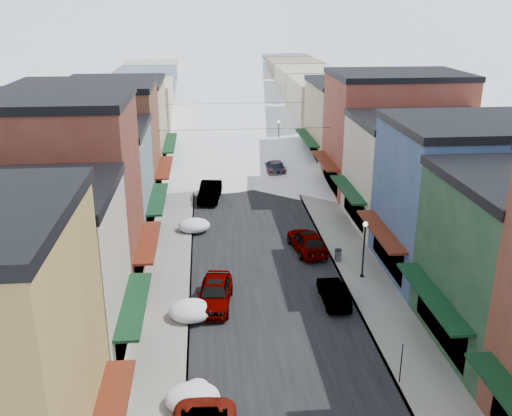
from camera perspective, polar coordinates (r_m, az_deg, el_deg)
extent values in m
cube|color=black|center=(75.29, -2.19, 6.38)|extent=(10.00, 160.00, 0.01)
cube|color=gray|center=(75.23, -7.24, 6.28)|extent=(3.20, 160.00, 0.15)
cube|color=gray|center=(75.89, 2.83, 6.53)|extent=(3.20, 160.00, 0.15)
cube|color=slate|center=(75.19, -6.06, 6.32)|extent=(0.10, 160.00, 0.15)
cube|color=slate|center=(75.70, 1.66, 6.51)|extent=(0.10, 160.00, 0.15)
cube|color=beige|center=(30.20, -22.96, -7.18)|extent=(10.00, 8.00, 9.00)
cube|color=black|center=(28.51, -24.21, 1.40)|extent=(10.20, 8.20, 0.50)
cube|color=#0E3319|center=(29.56, -12.10, -9.40)|extent=(1.20, 6.80, 0.15)
cube|color=maroon|center=(36.88, -20.50, 0.48)|extent=(11.00, 8.00, 12.00)
cube|color=black|center=(35.46, -21.71, 10.06)|extent=(11.20, 8.20, 0.50)
cube|color=#5E2010|center=(36.72, -10.75, -3.34)|extent=(1.20, 6.80, 0.15)
cube|color=gray|center=(45.14, -16.99, 1.95)|extent=(10.00, 9.00, 8.50)
cube|color=black|center=(44.05, -17.58, 7.53)|extent=(10.20, 9.20, 0.50)
cube|color=#0E3319|center=(44.64, -9.82, 0.92)|extent=(1.20, 7.65, 0.15)
cube|color=brown|center=(53.59, -16.34, 5.86)|extent=(12.00, 9.00, 10.50)
cube|color=black|center=(52.62, -16.92, 11.67)|extent=(12.20, 9.20, 0.50)
cube|color=#5E2010|center=(53.22, -9.13, 4.03)|extent=(1.20, 7.65, 0.15)
cube|color=tan|center=(63.15, -13.78, 7.64)|extent=(10.00, 11.00, 9.50)
cube|color=black|center=(62.35, -14.16, 12.13)|extent=(10.20, 11.20, 0.50)
cube|color=#0E3319|center=(62.89, -8.59, 6.49)|extent=(1.20, 9.35, 0.15)
cube|color=#0E3319|center=(31.04, 17.18, -8.39)|extent=(1.20, 7.65, 0.15)
cube|color=#324872|center=(40.11, 20.17, 0.52)|extent=(10.00, 9.00, 10.00)
cube|color=black|center=(38.82, 21.08, 7.85)|extent=(10.20, 9.20, 0.50)
cube|color=#5E2010|center=(38.70, 12.32, -2.23)|extent=(1.20, 7.65, 0.15)
cube|color=beige|center=(48.39, 16.24, 3.19)|extent=(11.00, 9.00, 8.50)
cube|color=black|center=(47.36, 16.76, 8.42)|extent=(11.20, 9.20, 0.50)
cube|color=#0E3319|center=(46.84, 9.14, 1.86)|extent=(1.20, 7.65, 0.15)
cube|color=maroon|center=(56.44, 13.62, 7.04)|extent=(12.00, 9.00, 11.00)
cube|color=black|center=(55.52, 14.10, 12.83)|extent=(12.20, 9.20, 0.50)
cube|color=#5E2010|center=(55.24, 6.91, 4.72)|extent=(1.20, 7.65, 0.15)
cube|color=tan|center=(65.72, 9.99, 8.14)|extent=(10.00, 11.00, 9.00)
cube|color=black|center=(64.95, 10.24, 12.24)|extent=(10.20, 11.20, 0.50)
cube|color=#0E3319|center=(64.77, 5.10, 7.01)|extent=(1.20, 9.35, 0.15)
cube|color=gray|center=(76.83, -11.78, 9.30)|extent=(9.00, 13.00, 8.00)
cube|color=gray|center=(78.06, 7.03, 9.72)|extent=(9.00, 13.00, 8.00)
cube|color=gray|center=(90.58, -10.86, 10.89)|extent=(9.00, 13.00, 8.00)
cube|color=gray|center=(91.62, 5.20, 11.26)|extent=(9.00, 13.00, 8.00)
cube|color=gray|center=(104.39, -10.17, 12.07)|extent=(9.00, 13.00, 8.00)
cube|color=gray|center=(105.29, 3.83, 12.39)|extent=(9.00, 13.00, 8.00)
cube|color=gray|center=(118.24, -9.64, 12.97)|extent=(9.00, 13.00, 8.00)
cube|color=gray|center=(119.04, 2.77, 13.25)|extent=(9.00, 13.00, 8.00)
cube|color=silver|center=(238.46, -4.48, 16.93)|extent=(360.00, 40.00, 12.00)
cone|color=white|center=(289.35, -11.03, 19.31)|extent=(300.00, 300.00, 34.00)
cone|color=white|center=(292.63, 9.94, 18.99)|extent=(320.00, 320.00, 30.00)
cylinder|color=black|center=(54.45, -1.10, 7.89)|extent=(16.40, 0.04, 0.04)
cylinder|color=black|center=(69.17, -2.02, 10.42)|extent=(16.40, 0.04, 0.04)
imported|color=gray|center=(35.07, -4.14, -8.44)|extent=(2.60, 5.14, 1.68)
imported|color=black|center=(53.48, -4.63, 1.66)|extent=(2.44, 5.27, 1.67)
imported|color=#999DA1|center=(65.03, -4.98, 4.81)|extent=(2.22, 5.00, 1.43)
imported|color=black|center=(35.69, 7.78, -8.38)|extent=(1.40, 4.02, 1.32)
imported|color=gray|center=(42.38, 5.14, -3.31)|extent=(2.66, 5.18, 1.69)
imported|color=black|center=(61.76, 1.90, 4.12)|extent=(2.19, 5.28, 1.53)
imported|color=gray|center=(68.38, -3.73, 5.55)|extent=(1.77, 4.01, 1.34)
imported|color=silver|center=(89.97, -2.27, 9.03)|extent=(2.83, 5.22, 1.39)
cylinder|color=black|center=(29.02, 14.31, -14.81)|extent=(0.06, 0.06, 2.12)
cube|color=navy|center=(28.60, 14.44, -13.53)|extent=(0.12, 0.28, 0.38)
cylinder|color=slate|center=(40.99, 8.21, -4.70)|extent=(0.47, 0.47, 0.81)
cylinder|color=black|center=(40.82, 8.24, -4.17)|extent=(0.50, 0.50, 0.05)
cylinder|color=black|center=(39.10, 10.54, -6.69)|extent=(0.27, 0.27, 0.09)
cylinder|color=black|center=(38.35, 10.71, -4.32)|extent=(0.11, 0.11, 3.63)
sphere|color=white|center=(37.61, 10.89, -1.60)|extent=(0.33, 0.33, 0.33)
cylinder|color=black|center=(70.86, 2.26, 5.69)|extent=(0.27, 0.27, 0.09)
cylinder|color=black|center=(70.46, 2.28, 7.08)|extent=(0.11, 0.11, 3.62)
sphere|color=white|center=(70.06, 2.30, 8.63)|extent=(0.33, 0.33, 0.33)
ellipsoid|color=white|center=(27.38, -6.34, -18.36)|extent=(2.50, 2.11, 1.06)
ellipsoid|color=white|center=(28.49, -5.87, -17.28)|extent=(1.07, 0.96, 0.53)
ellipsoid|color=white|center=(33.87, -6.48, -10.16)|extent=(2.65, 2.24, 1.12)
ellipsoid|color=white|center=(35.04, -6.10, -9.57)|extent=(1.13, 1.02, 0.57)
ellipsoid|color=white|center=(46.20, -6.21, -1.75)|extent=(2.58, 2.18, 1.09)
ellipsoid|color=white|center=(47.41, -5.94, -1.52)|extent=(1.10, 0.99, 0.55)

